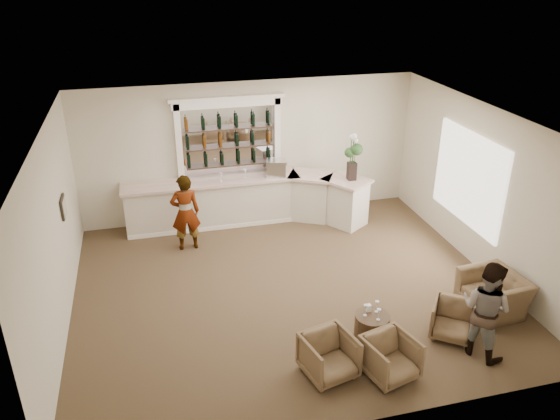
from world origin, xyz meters
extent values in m
plane|color=brown|center=(0.00, 0.00, 0.00)|extent=(8.00, 8.00, 0.00)
cube|color=beige|center=(0.00, 3.50, 1.65)|extent=(8.00, 0.04, 3.30)
cube|color=beige|center=(-4.00, 0.00, 1.65)|extent=(0.04, 7.00, 3.30)
cube|color=beige|center=(4.00, 0.00, 1.65)|extent=(0.04, 7.00, 3.30)
cube|color=white|center=(0.00, 0.00, 3.30)|extent=(8.00, 7.00, 0.04)
cube|color=white|center=(3.97, 0.50, 1.70)|extent=(0.05, 2.40, 1.90)
cube|color=black|center=(-3.97, 1.20, 1.65)|extent=(0.04, 0.46, 0.38)
cube|color=#C2AF9A|center=(-3.94, 1.20, 1.65)|extent=(0.01, 0.38, 0.30)
cube|color=silver|center=(-1.00, 3.15, 0.54)|extent=(4.00, 0.70, 1.08)
cube|color=beige|center=(-1.00, 3.13, 1.11)|extent=(4.10, 0.82, 0.06)
cube|color=silver|center=(1.35, 2.92, 0.54)|extent=(1.12, 1.04, 1.08)
cube|color=beige|center=(1.35, 2.90, 1.11)|extent=(1.27, 1.19, 0.06)
cube|color=silver|center=(2.05, 2.40, 0.54)|extent=(1.08, 1.14, 1.08)
cube|color=beige|center=(2.05, 2.38, 1.11)|extent=(1.24, 1.29, 0.06)
cube|color=white|center=(-1.00, 2.82, 0.05)|extent=(4.00, 0.06, 0.10)
cube|color=white|center=(-0.50, 3.48, 1.95)|extent=(2.15, 0.02, 1.65)
cube|color=white|center=(-1.65, 3.42, 1.45)|extent=(0.14, 0.16, 2.90)
cube|color=white|center=(0.65, 3.42, 1.45)|extent=(0.14, 0.16, 2.90)
cube|color=white|center=(-0.50, 3.42, 2.84)|extent=(2.52, 0.16, 0.18)
cube|color=white|center=(-0.50, 3.42, 2.96)|extent=(2.64, 0.20, 0.08)
cube|color=#35241A|center=(-0.50, 3.37, 1.38)|extent=(2.05, 0.20, 0.03)
cube|color=#35241A|center=(-0.50, 3.37, 1.82)|extent=(2.05, 0.20, 0.03)
cube|color=#35241A|center=(-0.50, 3.37, 2.26)|extent=(2.05, 0.20, 0.03)
cylinder|color=#44321D|center=(0.93, -1.87, 0.25)|extent=(0.58, 0.58, 0.50)
imported|color=gray|center=(-1.71, 2.10, 0.86)|extent=(0.64, 0.44, 1.71)
imported|color=gray|center=(2.51, -2.58, 0.83)|extent=(0.94, 1.01, 1.67)
imported|color=brown|center=(-0.02, -2.47, 0.34)|extent=(0.89, 0.91, 0.69)
imported|color=brown|center=(0.87, -2.73, 0.34)|extent=(0.89, 0.90, 0.67)
imported|color=brown|center=(2.30, -2.09, 0.32)|extent=(0.96, 0.96, 0.63)
imported|color=brown|center=(3.40, -1.60, 0.35)|extent=(1.04, 1.16, 0.70)
cube|color=silver|center=(0.53, 3.01, 1.34)|extent=(0.53, 0.48, 0.39)
cube|color=black|center=(2.15, 2.35, 1.35)|extent=(0.19, 0.19, 0.42)
cube|color=white|center=(0.91, -1.73, 0.56)|extent=(0.08, 0.08, 0.12)
camera|label=1|loc=(-2.36, -8.62, 5.84)|focal=35.00mm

